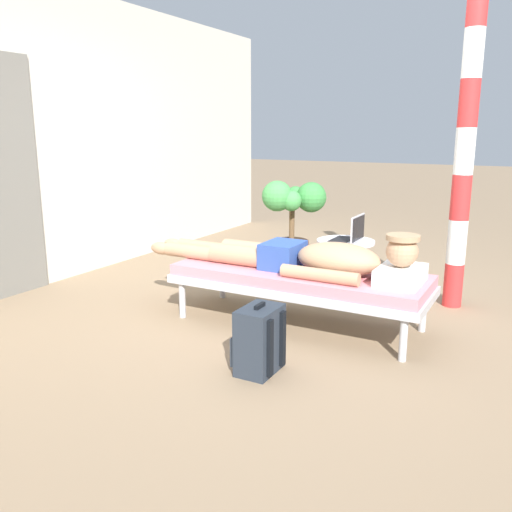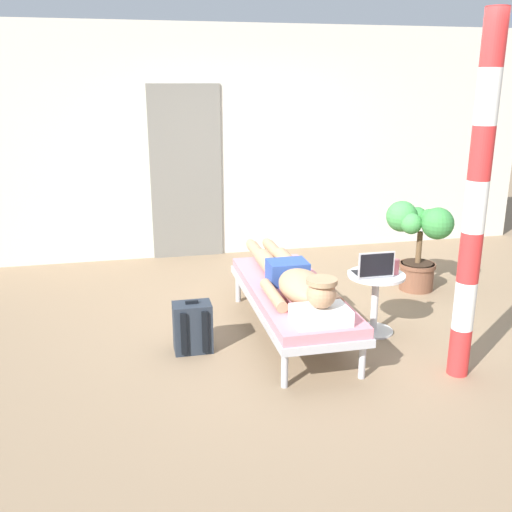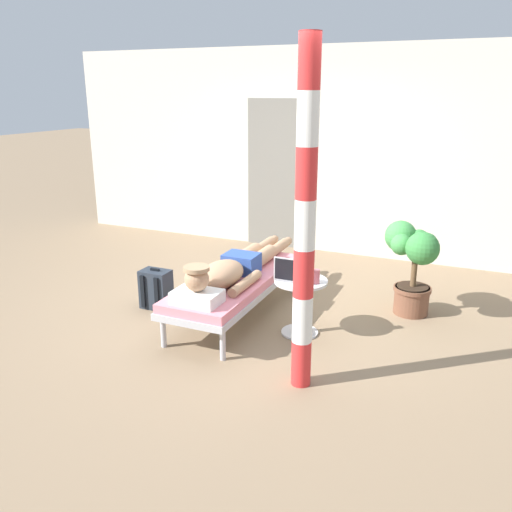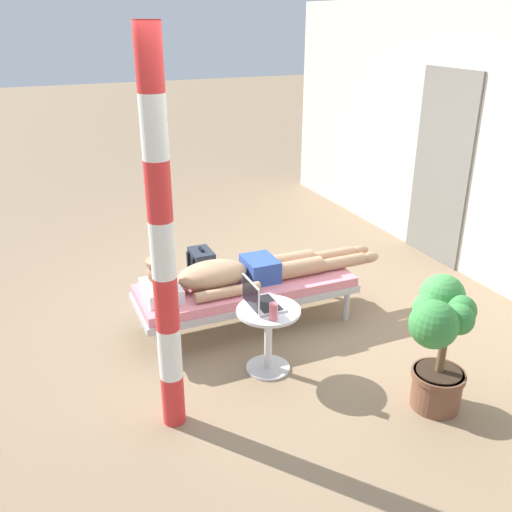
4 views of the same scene
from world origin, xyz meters
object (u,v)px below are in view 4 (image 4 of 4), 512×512
object	(u,v)px
laptop	(259,300)
potted_plant	(440,335)
porch_post	(163,249)
drink_glass	(273,312)
lounge_chair	(246,289)
backpack	(202,269)
side_table	(268,329)
person_reclining	(238,272)

from	to	relation	value
laptop	potted_plant	distance (m)	1.29
porch_post	drink_glass	bearing A→B (deg)	100.69
potted_plant	lounge_chair	bearing A→B (deg)	-153.64
laptop	backpack	distance (m)	1.54
backpack	potted_plant	size ratio (longest dim) A/B	0.46
side_table	backpack	xyz separation A→B (m)	(-1.55, -0.02, -0.16)
drink_glass	side_table	bearing A→B (deg)	168.52
person_reclining	drink_glass	distance (m)	0.86
person_reclining	porch_post	bearing A→B (deg)	-40.83
potted_plant	porch_post	xyz separation A→B (m)	(-0.54, -1.70, 0.69)
person_reclining	drink_glass	xyz separation A→B (m)	(0.85, -0.07, 0.07)
laptop	backpack	bearing A→B (deg)	178.65
person_reclining	backpack	bearing A→B (deg)	-176.24
backpack	porch_post	xyz separation A→B (m)	(1.85, -0.81, 1.06)
drink_glass	porch_post	distance (m)	1.05
person_reclining	drink_glass	size ratio (longest dim) A/B	17.13
drink_glass	porch_post	size ratio (longest dim) A/B	0.05
person_reclining	backpack	distance (m)	0.91
backpack	potted_plant	xyz separation A→B (m)	(2.39, 0.89, 0.37)
side_table	backpack	distance (m)	1.56
person_reclining	drink_glass	world-z (taller)	person_reclining
person_reclining	porch_post	xyz separation A→B (m)	(1.01, -0.87, 0.73)
laptop	potted_plant	size ratio (longest dim) A/B	0.34
lounge_chair	person_reclining	size ratio (longest dim) A/B	0.87
side_table	laptop	distance (m)	0.24
lounge_chair	porch_post	distance (m)	1.65
lounge_chair	person_reclining	xyz separation A→B (m)	(-0.00, -0.07, 0.17)
drink_glass	potted_plant	bearing A→B (deg)	52.58
person_reclining	drink_glass	bearing A→B (deg)	-4.67
person_reclining	porch_post	world-z (taller)	porch_post
laptop	drink_glass	distance (m)	0.21
laptop	backpack	xyz separation A→B (m)	(-1.49, 0.04, -0.39)
lounge_chair	laptop	bearing A→B (deg)	-13.77
side_table	porch_post	distance (m)	1.26
lounge_chair	side_table	size ratio (longest dim) A/B	3.62
lounge_chair	laptop	size ratio (longest dim) A/B	6.10
lounge_chair	porch_post	bearing A→B (deg)	-42.95
potted_plant	backpack	bearing A→B (deg)	-159.62
person_reclining	laptop	size ratio (longest dim) A/B	7.00
side_table	potted_plant	size ratio (longest dim) A/B	0.57
lounge_chair	backpack	xyz separation A→B (m)	(-0.85, -0.12, -0.15)
lounge_chair	person_reclining	world-z (taller)	person_reclining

